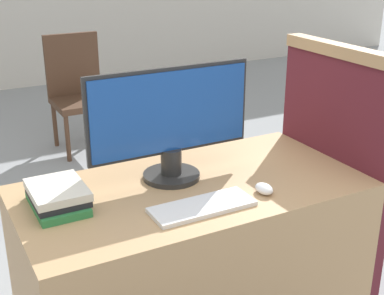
{
  "coord_description": "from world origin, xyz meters",
  "views": [
    {
      "loc": [
        -0.86,
        -1.28,
        1.62
      ],
      "look_at": [
        -0.02,
        0.31,
        0.92
      ],
      "focal_mm": 50.0,
      "sensor_mm": 36.0,
      "label": 1
    }
  ],
  "objects_px": {
    "mouse": "(264,189)",
    "book_stack": "(58,197)",
    "monitor": "(170,122)",
    "far_chair": "(78,88)",
    "keyboard": "(202,207)"
  },
  "relations": [
    {
      "from": "keyboard",
      "to": "monitor",
      "type": "bearing_deg",
      "value": 86.21
    },
    {
      "from": "mouse",
      "to": "book_stack",
      "type": "distance_m",
      "value": 0.74
    },
    {
      "from": "keyboard",
      "to": "mouse",
      "type": "distance_m",
      "value": 0.26
    },
    {
      "from": "monitor",
      "to": "book_stack",
      "type": "bearing_deg",
      "value": -175.55
    },
    {
      "from": "monitor",
      "to": "keyboard",
      "type": "xyz_separation_m",
      "value": [
        -0.02,
        -0.28,
        -0.22
      ]
    },
    {
      "from": "monitor",
      "to": "far_chair",
      "type": "xyz_separation_m",
      "value": [
        0.33,
        2.42,
        -0.48
      ]
    },
    {
      "from": "mouse",
      "to": "book_stack",
      "type": "relative_size",
      "value": 0.32
    },
    {
      "from": "keyboard",
      "to": "mouse",
      "type": "bearing_deg",
      "value": -0.24
    },
    {
      "from": "mouse",
      "to": "book_stack",
      "type": "height_order",
      "value": "book_stack"
    },
    {
      "from": "book_stack",
      "to": "keyboard",
      "type": "bearing_deg",
      "value": -29.66
    },
    {
      "from": "monitor",
      "to": "far_chair",
      "type": "relative_size",
      "value": 0.72
    },
    {
      "from": "monitor",
      "to": "mouse",
      "type": "bearing_deg",
      "value": -49.89
    },
    {
      "from": "mouse",
      "to": "book_stack",
      "type": "bearing_deg",
      "value": 160.25
    },
    {
      "from": "keyboard",
      "to": "book_stack",
      "type": "relative_size",
      "value": 1.44
    },
    {
      "from": "monitor",
      "to": "book_stack",
      "type": "xyz_separation_m",
      "value": [
        -0.46,
        -0.04,
        -0.19
      ]
    }
  ]
}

